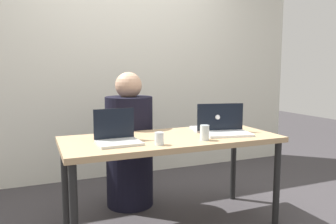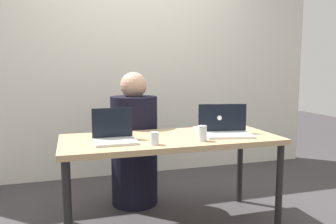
% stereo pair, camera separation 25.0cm
% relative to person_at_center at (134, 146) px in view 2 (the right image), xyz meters
% --- Properties ---
extents(back_wall, '(4.50, 0.10, 2.39)m').
position_rel_person_at_center_xyz_m(back_wall, '(0.17, 0.91, 0.66)').
color(back_wall, silver).
rests_on(back_wall, ground).
extents(desk, '(1.61, 0.69, 0.71)m').
position_rel_person_at_center_xyz_m(desk, '(0.17, -0.55, 0.11)').
color(desk, tan).
rests_on(desk, ground).
extents(person_at_center, '(0.50, 0.50, 1.20)m').
position_rel_person_at_center_xyz_m(person_at_center, '(0.00, 0.00, 0.00)').
color(person_at_center, black).
rests_on(person_at_center, ground).
extents(laptop_front_right, '(0.39, 0.31, 0.23)m').
position_rel_person_at_center_xyz_m(laptop_front_right, '(0.61, -0.60, 0.23)').
color(laptop_front_right, silver).
rests_on(laptop_front_right, desk).
extents(laptop_front_left, '(0.29, 0.27, 0.23)m').
position_rel_person_at_center_xyz_m(laptop_front_left, '(-0.25, -0.60, 0.23)').
color(laptop_front_left, silver).
rests_on(laptop_front_left, desk).
extents(laptop_back_right, '(0.37, 0.30, 0.23)m').
position_rel_person_at_center_xyz_m(laptop_back_right, '(0.60, -0.44, 0.23)').
color(laptop_back_right, silver).
rests_on(laptop_back_right, desk).
extents(water_glass_left, '(0.06, 0.06, 0.09)m').
position_rel_person_at_center_xyz_m(water_glass_left, '(-0.01, -0.77, 0.22)').
color(water_glass_left, silver).
rests_on(water_glass_left, desk).
extents(water_glass_right, '(0.07, 0.07, 0.11)m').
position_rel_person_at_center_xyz_m(water_glass_right, '(0.35, -0.75, 0.23)').
color(water_glass_right, silver).
rests_on(water_glass_right, desk).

